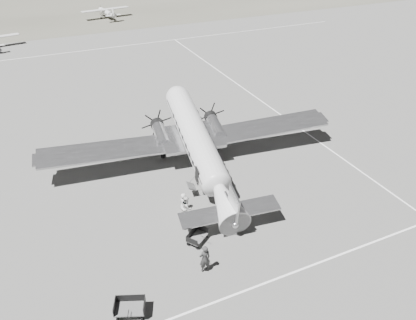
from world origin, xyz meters
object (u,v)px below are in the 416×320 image
(dc3_airliner, at_px, (198,145))
(ramp_agent, at_px, (187,207))
(baggage_cart_far, at_px, (130,308))
(light_plane_right, at_px, (107,13))
(passenger, at_px, (184,202))
(baggage_cart_near, at_px, (197,237))
(ground_crew, at_px, (205,259))

(dc3_airliner, bearing_deg, ramp_agent, -114.12)
(baggage_cart_far, height_order, ramp_agent, ramp_agent)
(light_plane_right, relative_size, passenger, 6.85)
(light_plane_right, height_order, baggage_cart_near, light_plane_right)
(baggage_cart_far, distance_m, ramp_agent, 9.03)
(baggage_cart_far, relative_size, ramp_agent, 0.95)
(baggage_cart_far, xyz_separation_m, ground_crew, (5.20, 1.27, 0.51))
(baggage_cart_near, height_order, baggage_cart_far, baggage_cart_far)
(light_plane_right, bearing_deg, baggage_cart_far, -110.25)
(dc3_airliner, bearing_deg, ground_crew, -104.41)
(light_plane_right, xyz_separation_m, passenger, (-8.96, -66.66, -0.32))
(baggage_cart_near, bearing_deg, passenger, 47.48)
(baggage_cart_near, relative_size, passenger, 1.06)
(dc3_airliner, distance_m, baggage_cart_far, 15.55)
(dc3_airliner, distance_m, passenger, 5.91)
(baggage_cart_far, bearing_deg, baggage_cart_near, 55.58)
(baggage_cart_near, height_order, ground_crew, ground_crew)
(dc3_airliner, distance_m, ground_crew, 11.80)
(light_plane_right, xyz_separation_m, ground_crew, (-10.00, -72.95, -0.04))
(dc3_airliner, bearing_deg, light_plane_right, 91.77)
(light_plane_right, height_order, baggage_cart_far, light_plane_right)
(light_plane_right, bearing_deg, passenger, -106.33)
(baggage_cart_far, distance_m, ground_crew, 5.38)
(ground_crew, bearing_deg, baggage_cart_far, 14.02)
(baggage_cart_near, bearing_deg, light_plane_right, 46.90)
(baggage_cart_near, distance_m, baggage_cart_far, 6.95)
(ramp_agent, xyz_separation_m, passenger, (0.12, 0.94, -0.21))
(baggage_cart_near, height_order, ramp_agent, ramp_agent)
(ground_crew, bearing_deg, ramp_agent, -99.56)
(light_plane_right, relative_size, ground_crew, 5.00)
(light_plane_right, height_order, passenger, light_plane_right)
(baggage_cart_near, bearing_deg, ground_crew, -138.34)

